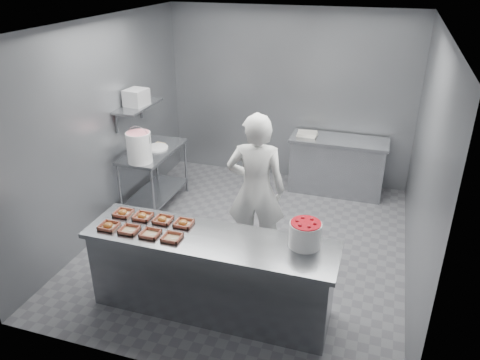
% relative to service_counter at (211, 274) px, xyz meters
% --- Properties ---
extents(floor, '(4.50, 4.50, 0.00)m').
position_rel_service_counter_xyz_m(floor, '(0.00, 1.35, -0.45)').
color(floor, '#4C4C51').
rests_on(floor, ground).
extents(ceiling, '(4.50, 4.50, 0.00)m').
position_rel_service_counter_xyz_m(ceiling, '(0.00, 1.35, 2.35)').
color(ceiling, white).
rests_on(ceiling, wall_back).
extents(wall_back, '(4.00, 0.04, 2.80)m').
position_rel_service_counter_xyz_m(wall_back, '(0.00, 3.60, 0.95)').
color(wall_back, slate).
rests_on(wall_back, ground).
extents(wall_left, '(0.04, 4.50, 2.80)m').
position_rel_service_counter_xyz_m(wall_left, '(-2.00, 1.35, 0.95)').
color(wall_left, slate).
rests_on(wall_left, ground).
extents(wall_right, '(0.04, 4.50, 2.80)m').
position_rel_service_counter_xyz_m(wall_right, '(2.00, 1.35, 0.95)').
color(wall_right, slate).
rests_on(wall_right, ground).
extents(service_counter, '(2.60, 0.70, 0.90)m').
position_rel_service_counter_xyz_m(service_counter, '(0.00, 0.00, 0.00)').
color(service_counter, slate).
rests_on(service_counter, ground).
extents(prep_table, '(0.60, 1.20, 0.90)m').
position_rel_service_counter_xyz_m(prep_table, '(-1.65, 1.95, 0.14)').
color(prep_table, slate).
rests_on(prep_table, ground).
extents(back_counter, '(1.50, 0.60, 0.90)m').
position_rel_service_counter_xyz_m(back_counter, '(0.90, 3.25, -0.00)').
color(back_counter, slate).
rests_on(back_counter, ground).
extents(wall_shelf, '(0.35, 0.90, 0.03)m').
position_rel_service_counter_xyz_m(wall_shelf, '(-1.82, 1.95, 1.10)').
color(wall_shelf, slate).
rests_on(wall_shelf, wall_left).
extents(tray_0, '(0.19, 0.18, 0.06)m').
position_rel_service_counter_xyz_m(tray_0, '(-1.07, -0.14, 0.47)').
color(tray_0, tan).
rests_on(tray_0, service_counter).
extents(tray_1, '(0.19, 0.18, 0.04)m').
position_rel_service_counter_xyz_m(tray_1, '(-0.83, -0.14, 0.47)').
color(tray_1, tan).
rests_on(tray_1, service_counter).
extents(tray_2, '(0.19, 0.18, 0.04)m').
position_rel_service_counter_xyz_m(tray_2, '(-0.59, -0.14, 0.47)').
color(tray_2, tan).
rests_on(tray_2, service_counter).
extents(tray_3, '(0.19, 0.18, 0.04)m').
position_rel_service_counter_xyz_m(tray_3, '(-0.35, -0.14, 0.47)').
color(tray_3, tan).
rests_on(tray_3, service_counter).
extents(tray_4, '(0.19, 0.18, 0.06)m').
position_rel_service_counter_xyz_m(tray_4, '(-1.07, 0.14, 0.47)').
color(tray_4, tan).
rests_on(tray_4, service_counter).
extents(tray_5, '(0.19, 0.18, 0.06)m').
position_rel_service_counter_xyz_m(tray_5, '(-0.83, 0.14, 0.47)').
color(tray_5, tan).
rests_on(tray_5, service_counter).
extents(tray_6, '(0.19, 0.18, 0.06)m').
position_rel_service_counter_xyz_m(tray_6, '(-0.59, 0.14, 0.47)').
color(tray_6, tan).
rests_on(tray_6, service_counter).
extents(tray_7, '(0.19, 0.18, 0.06)m').
position_rel_service_counter_xyz_m(tray_7, '(-0.35, 0.14, 0.47)').
color(tray_7, tan).
rests_on(tray_7, service_counter).
extents(worker, '(0.76, 0.56, 1.91)m').
position_rel_service_counter_xyz_m(worker, '(0.18, 1.06, 0.50)').
color(worker, silver).
rests_on(worker, ground).
extents(strawberry_tub, '(0.31, 0.31, 0.26)m').
position_rel_service_counter_xyz_m(strawberry_tub, '(0.93, 0.15, 0.59)').
color(strawberry_tub, white).
rests_on(strawberry_tub, service_counter).
extents(glaze_bucket, '(0.35, 0.33, 0.52)m').
position_rel_service_counter_xyz_m(glaze_bucket, '(-1.60, 1.51, 0.67)').
color(glaze_bucket, white).
rests_on(glaze_bucket, prep_table).
extents(bucket_lid, '(0.34, 0.34, 0.03)m').
position_rel_service_counter_xyz_m(bucket_lid, '(-1.62, 2.02, 0.46)').
color(bucket_lid, white).
rests_on(bucket_lid, prep_table).
extents(rag, '(0.17, 0.16, 0.02)m').
position_rel_service_counter_xyz_m(rag, '(-1.65, 2.17, 0.46)').
color(rag, '#CCB28C').
rests_on(rag, prep_table).
extents(appliance, '(0.30, 0.33, 0.23)m').
position_rel_service_counter_xyz_m(appliance, '(-1.82, 1.93, 1.23)').
color(appliance, gray).
rests_on(appliance, wall_shelf).
extents(paper_stack, '(0.31, 0.23, 0.06)m').
position_rel_service_counter_xyz_m(paper_stack, '(0.39, 3.25, 0.48)').
color(paper_stack, silver).
rests_on(paper_stack, back_counter).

